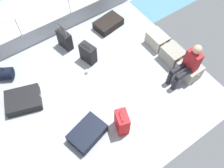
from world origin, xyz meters
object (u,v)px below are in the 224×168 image
suitcase_0 (122,122)px  suitcase_4 (23,100)px  cargo_crate_0 (157,40)px  cargo_crate_1 (172,55)px  passenger_seated (188,64)px  suitcase_2 (108,24)px  cargo_crate_2 (189,70)px  duffel_bag (1,74)px  paper_cup (87,72)px  suitcase_3 (88,53)px  suitcase_5 (65,40)px  suitcase_1 (87,133)px

suitcase_0 → suitcase_4: bearing=-140.4°
suitcase_0 → suitcase_4: (-1.74, -1.45, -0.18)m
cargo_crate_0 → cargo_crate_1: cargo_crate_1 is taller
passenger_seated → cargo_crate_0: bearing=170.6°
cargo_crate_0 → suitcase_4: 3.61m
cargo_crate_0 → cargo_crate_1: size_ratio=1.01×
suitcase_0 → suitcase_2: size_ratio=0.91×
cargo_crate_2 → duffel_bag: size_ratio=0.86×
cargo_crate_0 → paper_cup: (-0.27, -1.99, -0.13)m
cargo_crate_1 → passenger_seated: 0.71m
cargo_crate_2 → paper_cup: size_ratio=5.42×
passenger_seated → suitcase_0: passenger_seated is taller
cargo_crate_1 → suitcase_2: size_ratio=0.68×
duffel_bag → cargo_crate_0: bearing=70.5°
suitcase_3 → suitcase_5: 0.77m
cargo_crate_0 → suitcase_4: bearing=-96.0°
paper_cup → cargo_crate_2: bearing=54.0°
suitcase_1 → paper_cup: bearing=148.8°
passenger_seated → suitcase_1: bearing=-91.5°
passenger_seated → suitcase_1: size_ratio=1.27×
suitcase_0 → cargo_crate_2: bearing=95.2°
suitcase_0 → suitcase_1: size_ratio=0.87×
suitcase_3 → cargo_crate_0: bearing=71.5°
suitcase_4 → passenger_seated: bearing=65.4°
passenger_seated → suitcase_2: bearing=-169.1°
cargo_crate_1 → suitcase_1: (0.51, -2.80, -0.06)m
cargo_crate_1 → suitcase_1: size_ratio=0.66×
suitcase_2 → passenger_seated: bearing=10.9°
suitcase_5 → suitcase_3: bearing=19.1°
cargo_crate_2 → suitcase_0: suitcase_0 is taller
suitcase_0 → suitcase_4: 2.27m
cargo_crate_0 → passenger_seated: size_ratio=0.53×
cargo_crate_0 → suitcase_3: bearing=-108.5°
suitcase_5 → paper_cup: bearing=-0.1°
paper_cup → suitcase_5: bearing=179.9°
cargo_crate_0 → duffel_bag: 3.96m
suitcase_2 → suitcase_3: bearing=-57.3°
suitcase_2 → suitcase_0: bearing=-29.2°
cargo_crate_1 → passenger_seated: size_ratio=0.52×
passenger_seated → duffel_bag: 4.35m
duffel_bag → suitcase_4: bearing=8.6°
cargo_crate_2 → duffel_bag: duffel_bag is taller
paper_cup → suitcase_3: bearing=141.5°
suitcase_1 → suitcase_3: bearing=147.3°
suitcase_2 → paper_cup: suitcase_2 is taller
cargo_crate_0 → paper_cup: size_ratio=5.65×
suitcase_4 → cargo_crate_1: bearing=74.7°
suitcase_1 → duffel_bag: bearing=-159.5°
suitcase_2 → suitcase_4: (0.90, -2.92, 0.00)m
cargo_crate_0 → suitcase_5: (-1.31, -1.99, 0.08)m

